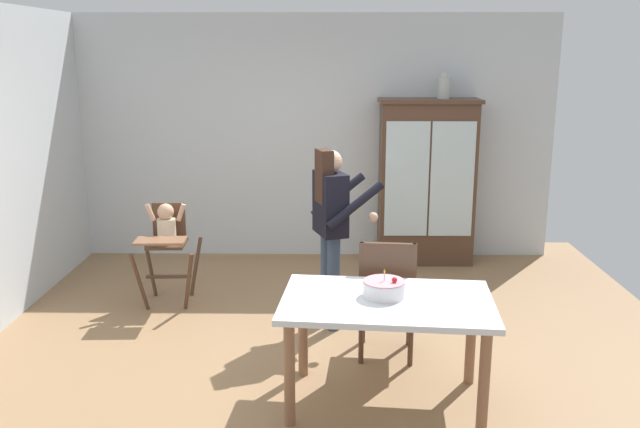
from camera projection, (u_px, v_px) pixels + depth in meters
The scene contains 9 objects.
ground_plane at pixel (307, 352), 5.27m from camera, with size 6.24×6.24×0.00m, color #93704C.
wall_back at pixel (314, 138), 7.50m from camera, with size 5.32×0.06×2.70m, color silver.
china_cabinet at pixel (426, 182), 7.34m from camera, with size 1.08×0.48×1.80m.
ceramic_vase at pixel (444, 87), 7.09m from camera, with size 0.13×0.13×0.27m.
high_chair_with_toddler at pixel (167, 235), 6.17m from camera, with size 0.59×0.70×0.95m.
adult_person at pixel (331, 216), 5.56m from camera, with size 0.62×0.61×1.53m.
dining_table at pixel (387, 314), 4.38m from camera, with size 1.44×0.97×0.74m.
birthday_cake at pixel (384, 288), 4.40m from camera, with size 0.28×0.28×0.19m.
dining_chair_far_side at pixel (387, 291), 5.03m from camera, with size 0.48×0.48×0.96m.
Camera 1 is at (0.16, -4.86, 2.32)m, focal length 37.67 mm.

